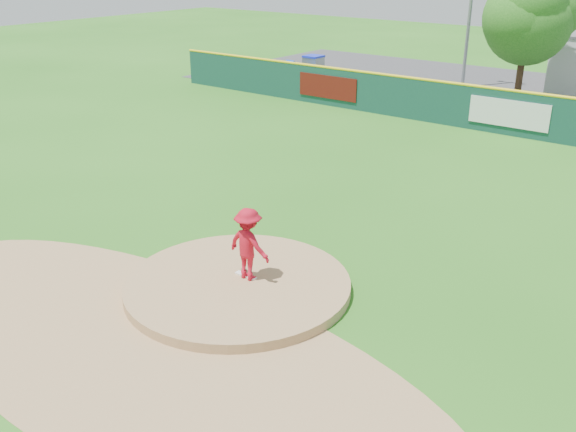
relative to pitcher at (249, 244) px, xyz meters
The scene contains 10 objects.
ground 1.20m from the pitcher, 111.88° to the right, with size 120.00×120.00×0.00m, color #286B19.
pitchers_mound 1.20m from the pitcher, 111.88° to the right, with size 5.50×5.50×0.50m, color #9E774C.
pitching_rubber 0.90m from the pitcher, behind, with size 0.60×0.15×0.04m, color white.
infield_dirt_arc 3.50m from the pitcher, 92.07° to the right, with size 15.40×15.40×0.01m, color #9E774C.
parking_lot 26.73m from the pitcher, 90.26° to the left, with size 44.00×16.00×0.02m, color #38383A.
pitcher is the anchor object (origin of this frame).
fence_banners 18.30m from the pitcher, 105.66° to the left, with size 13.32×0.04×1.20m.
playground_slide 26.72m from the pitcher, 122.41° to the left, with size 1.06×2.98×1.64m.
outfield_fence 17.70m from the pitcher, 90.39° to the left, with size 40.00×0.14×2.07m.
deciduous_tree 25.03m from the pitcher, 94.90° to the left, with size 5.60×5.60×7.36m.
Camera 1 is at (9.41, -10.16, 7.69)m, focal length 40.00 mm.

